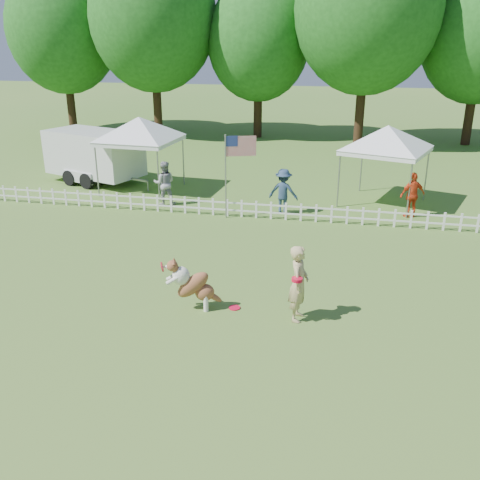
{
  "coord_description": "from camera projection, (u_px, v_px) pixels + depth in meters",
  "views": [
    {
      "loc": [
        2.77,
        -9.86,
        5.7
      ],
      "look_at": [
        0.26,
        2.0,
        1.1
      ],
      "focal_mm": 40.0,
      "sensor_mm": 36.0,
      "label": 1
    }
  ],
  "objects": [
    {
      "name": "cargo_trailer",
      "position": [
        95.0,
        156.0,
        22.19
      ],
      "size": [
        5.38,
        3.68,
        2.17
      ],
      "primitive_type": null,
      "rotation": [
        0.0,
        0.0,
        -0.34
      ],
      "color": "silver",
      "rests_on": "ground"
    },
    {
      "name": "tree_right",
      "position": [
        479.0,
        48.0,
        28.56
      ],
      "size": [
        6.2,
        6.2,
        10.4
      ],
      "primitive_type": null,
      "color": "#1B5217",
      "rests_on": "ground"
    },
    {
      "name": "picket_fence",
      "position": [
        264.0,
        210.0,
        17.88
      ],
      "size": [
        22.0,
        0.08,
        0.6
      ],
      "primitive_type": null,
      "color": "white",
      "rests_on": "ground"
    },
    {
      "name": "tree_far_left",
      "position": [
        64.0,
        41.0,
        32.66
      ],
      "size": [
        6.6,
        6.6,
        11.0
      ],
      "primitive_type": null,
      "color": "#1B5217",
      "rests_on": "ground"
    },
    {
      "name": "canopy_tent_right",
      "position": [
        385.0,
        166.0,
        19.14
      ],
      "size": [
        3.4,
        3.4,
        2.78
      ],
      "primitive_type": null,
      "rotation": [
        0.0,
        0.0,
        -0.32
      ],
      "color": "white",
      "rests_on": "ground"
    },
    {
      "name": "ground",
      "position": [
        209.0,
        318.0,
        11.58
      ],
      "size": [
        120.0,
        120.0,
        0.0
      ],
      "primitive_type": "plane",
      "color": "#366921",
      "rests_on": "ground"
    },
    {
      "name": "spectator_b",
      "position": [
        283.0,
        191.0,
        18.24
      ],
      "size": [
        1.06,
        0.67,
        1.56
      ],
      "primitive_type": "imported",
      "rotation": [
        0.0,
        0.0,
        3.05
      ],
      "color": "navy",
      "rests_on": "ground"
    },
    {
      "name": "frisbee_on_turf",
      "position": [
        235.0,
        308.0,
        12.01
      ],
      "size": [
        0.31,
        0.31,
        0.02
      ],
      "primitive_type": "cylinder",
      "rotation": [
        0.0,
        0.0,
        0.23
      ],
      "color": "red",
      "rests_on": "ground"
    },
    {
      "name": "tree_center_right",
      "position": [
        366.0,
        25.0,
        27.97
      ],
      "size": [
        7.6,
        7.6,
        12.6
      ],
      "primitive_type": null,
      "color": "#1B5217",
      "rests_on": "ground"
    },
    {
      "name": "handler",
      "position": [
        299.0,
        283.0,
        11.28
      ],
      "size": [
        0.44,
        0.64,
        1.69
      ],
      "primitive_type": "imported",
      "rotation": [
        0.0,
        0.0,
        1.52
      ],
      "color": "tan",
      "rests_on": "ground"
    },
    {
      "name": "spectator_a",
      "position": [
        164.0,
        183.0,
        19.23
      ],
      "size": [
        0.92,
        0.8,
        1.59
      ],
      "primitive_type": "imported",
      "rotation": [
        0.0,
        0.0,
        3.44
      ],
      "color": "#98979C",
      "rests_on": "ground"
    },
    {
      "name": "spectator_c",
      "position": [
        412.0,
        195.0,
        17.87
      ],
      "size": [
        0.97,
        0.75,
        1.54
      ],
      "primitive_type": "imported",
      "rotation": [
        0.0,
        0.0,
        3.62
      ],
      "color": "#DF411A",
      "rests_on": "ground"
    },
    {
      "name": "flag_pole",
      "position": [
        226.0,
        177.0,
        17.58
      ],
      "size": [
        1.05,
        0.48,
        2.8
      ],
      "primitive_type": null,
      "rotation": [
        0.0,
        0.0,
        0.35
      ],
      "color": "gray",
      "rests_on": "ground"
    },
    {
      "name": "tree_left",
      "position": [
        154.0,
        32.0,
        30.86
      ],
      "size": [
        7.4,
        7.4,
        12.0
      ],
      "primitive_type": null,
      "color": "#1B5217",
      "rests_on": "ground"
    },
    {
      "name": "canopy_tent_left",
      "position": [
        141.0,
        155.0,
        20.83
      ],
      "size": [
        2.9,
        2.9,
        2.82
      ],
      "primitive_type": null,
      "rotation": [
        0.0,
        0.0,
        -0.06
      ],
      "color": "white",
      "rests_on": "ground"
    },
    {
      "name": "dog",
      "position": [
        194.0,
        285.0,
        11.76
      ],
      "size": [
        1.24,
        0.72,
        1.22
      ],
      "primitive_type": null,
      "rotation": [
        0.0,
        0.0,
        0.29
      ],
      "color": "brown",
      "rests_on": "ground"
    },
    {
      "name": "tree_center_left",
      "position": [
        258.0,
        52.0,
        31.0
      ],
      "size": [
        6.0,
        6.0,
        9.8
      ],
      "primitive_type": null,
      "color": "#1B5217",
      "rests_on": "ground"
    }
  ]
}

